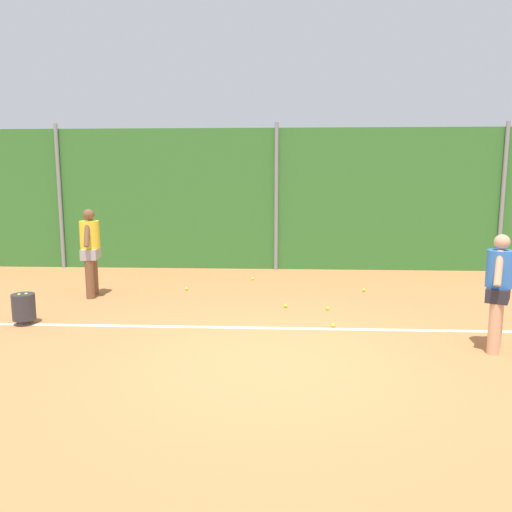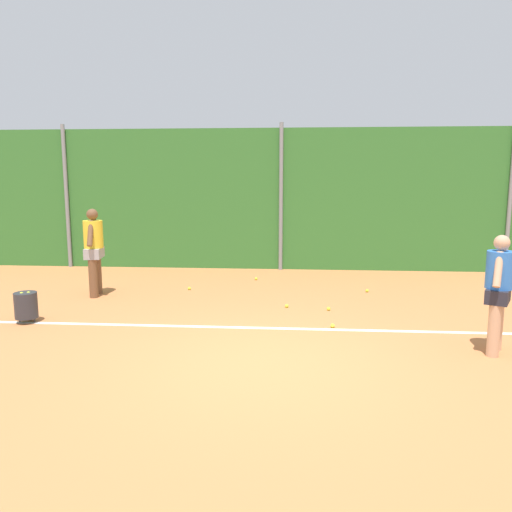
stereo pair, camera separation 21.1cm
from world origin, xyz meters
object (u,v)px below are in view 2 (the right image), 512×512
player_midcourt (94,247)px  tennis_ball_5 (287,306)px  tennis_ball_2 (256,279)px  tennis_ball_3 (329,309)px  ball_hopper (26,305)px  tennis_ball_1 (367,291)px  player_foreground_near (498,288)px  tennis_ball_4 (189,288)px  tennis_ball_0 (333,326)px

player_midcourt → tennis_ball_5: 4.01m
tennis_ball_2 → tennis_ball_3: bearing=-59.8°
ball_hopper → tennis_ball_1: ball_hopper is taller
player_foreground_near → tennis_ball_4: size_ratio=24.28×
tennis_ball_1 → ball_hopper: bearing=-155.9°
ball_hopper → player_midcourt: bearing=78.7°
player_midcourt → tennis_ball_0: bearing=-120.7°
tennis_ball_1 → tennis_ball_4: 3.71m
player_foreground_near → ball_hopper: (-7.05, 0.88, -0.60)m
tennis_ball_2 → ball_hopper: bearing=-133.4°
ball_hopper → tennis_ball_4: 3.35m
tennis_ball_4 → player_midcourt: bearing=-160.3°
player_midcourt → tennis_ball_4: bearing=-79.2°
tennis_ball_4 → tennis_ball_2: bearing=40.1°
ball_hopper → tennis_ball_0: (4.96, 0.09, -0.26)m
tennis_ball_2 → tennis_ball_4: same height
tennis_ball_1 → tennis_ball_2: same height
player_midcourt → tennis_ball_1: bearing=-91.6°
player_midcourt → ball_hopper: 2.08m
tennis_ball_2 → tennis_ball_0: bearing=-67.5°
tennis_ball_2 → tennis_ball_3: size_ratio=1.00×
tennis_ball_4 → tennis_ball_0: bearing=-41.2°
ball_hopper → tennis_ball_3: size_ratio=7.78×
ball_hopper → tennis_ball_3: (4.97, 1.12, -0.26)m
ball_hopper → tennis_ball_2: size_ratio=7.78×
tennis_ball_0 → tennis_ball_2: 3.88m
player_foreground_near → player_midcourt: (-6.67, 2.81, 0.08)m
player_foreground_near → tennis_ball_1: (-1.19, 3.51, -0.86)m
player_foreground_near → tennis_ball_3: bearing=73.7°
tennis_ball_3 → tennis_ball_5: bearing=169.2°
tennis_ball_5 → tennis_ball_0: bearing=-57.7°
ball_hopper → player_foreground_near: bearing=-7.1°
tennis_ball_1 → tennis_ball_3: same height
tennis_ball_1 → tennis_ball_3: size_ratio=1.00×
player_midcourt → tennis_ball_1: player_midcourt is taller
player_midcourt → tennis_ball_0: player_midcourt is taller
tennis_ball_1 → tennis_ball_4: (-3.71, -0.07, 0.00)m
tennis_ball_1 → tennis_ball_3: (-0.89, -1.51, 0.00)m
player_midcourt → tennis_ball_2: (3.09, 1.75, -0.94)m
tennis_ball_1 → tennis_ball_5: bearing=-140.2°
tennis_ball_2 → tennis_ball_3: 2.96m
tennis_ball_5 → tennis_ball_2: bearing=107.1°
ball_hopper → tennis_ball_3: bearing=12.7°
tennis_ball_0 → tennis_ball_3: 1.03m
tennis_ball_4 → tennis_ball_5: 2.45m
tennis_ball_1 → tennis_ball_2: size_ratio=1.00×
player_foreground_near → tennis_ball_4: bearing=82.5°
ball_hopper → tennis_ball_1: size_ratio=7.78×
player_midcourt → tennis_ball_3: 4.75m
player_midcourt → tennis_ball_3: (4.59, -0.81, -0.94)m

